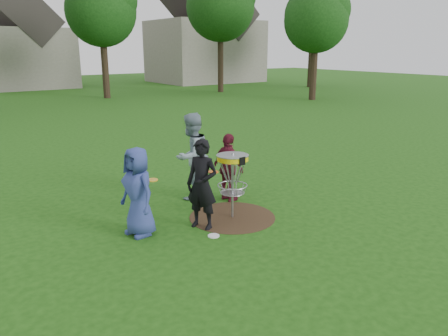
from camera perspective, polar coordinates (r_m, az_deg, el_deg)
ground at (r=9.21m, az=1.08°, el=-6.42°), size 100.00×100.00×0.00m
dirt_patch at (r=9.21m, az=1.08°, el=-6.39°), size 1.80×1.80×0.01m
player_blue at (r=8.26m, az=-11.18°, el=-3.06°), size 0.68×0.91×1.70m
player_black at (r=8.41m, az=-2.89°, el=-2.17°), size 0.68×0.77×1.77m
player_grey at (r=10.11m, az=-4.24°, el=1.53°), size 1.19×1.07×2.01m
player_maroon at (r=9.96m, az=0.59°, el=0.06°), size 0.49×0.96×1.57m
disc_on_grass at (r=8.32m, az=-1.37°, el=-8.84°), size 0.22×0.22×0.02m
disc_golf_basket at (r=8.88m, az=1.12°, el=-0.30°), size 0.66×0.67×1.38m
held_discs at (r=9.05m, az=-3.20°, el=0.38°), size 2.29×1.54×0.29m
house_row at (r=41.15m, az=-22.22°, el=15.39°), size 44.50×10.65×11.62m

